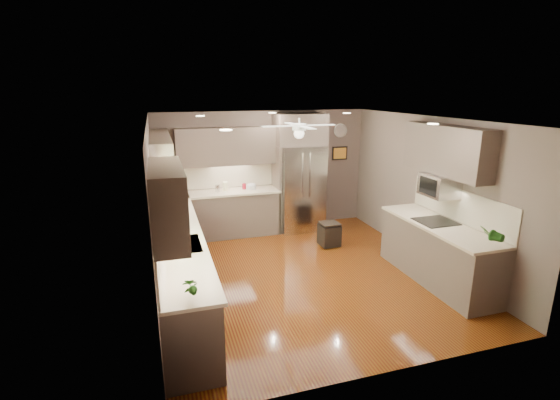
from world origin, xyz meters
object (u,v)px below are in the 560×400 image
potted_plant_right (490,234)px  soap_bottle (169,229)px  bowl (251,188)px  refrigerator (300,175)px  microwave (439,185)px  stool (329,234)px  canister_b (218,188)px  canister_d (244,186)px  canister_c (225,186)px  paper_towel (183,241)px  potted_plant_left (190,286)px

potted_plant_right → soap_bottle: bearing=157.1°
bowl → refrigerator: size_ratio=0.09×
microwave → stool: bearing=125.6°
canister_b → canister_d: canister_b is taller
refrigerator → microwave: (1.33, -2.71, 0.29)m
potted_plant_right → canister_c: bearing=124.6°
canister_c → paper_towel: bearing=-109.3°
canister_d → potted_plant_left: size_ratio=0.42×
paper_towel → canister_b: bearing=73.2°
microwave → paper_towel: (-3.95, -0.22, -0.40)m
refrigerator → bowl: bearing=179.4°
canister_b → bowl: (0.69, -0.02, -0.04)m
canister_b → refrigerator: size_ratio=0.06×
canister_d → paper_towel: 3.36m
canister_d → potted_plant_right: size_ratio=0.34×
soap_bottle → bowl: 2.84m
canister_c → canister_d: 0.39m
canister_c → refrigerator: refrigerator is taller
canister_d → refrigerator: (1.18, -0.10, 0.19)m
refrigerator → microwave: size_ratio=4.45×
canister_c → potted_plant_right: bearing=-55.4°
stool → potted_plant_right: bearing=-70.2°
canister_d → stool: (1.38, -1.24, -0.76)m
canister_d → stool: 2.00m
microwave → canister_c: bearing=135.9°
potted_plant_left → potted_plant_right: 3.86m
soap_bottle → refrigerator: (2.77, 2.24, 0.16)m
bowl → microwave: bearing=-48.9°
canister_b → canister_c: 0.18m
potted_plant_right → bowl: potted_plant_right is taller
canister_d → soap_bottle: (-1.59, -2.34, 0.03)m
soap_bottle → canister_c: bearing=62.8°
potted_plant_left → paper_towel: 1.25m
canister_d → paper_towel: size_ratio=0.37×
canister_c → potted_plant_left: 4.41m
soap_bottle → potted_plant_left: 1.94m
canister_d → soap_bottle: size_ratio=0.64×
canister_d → refrigerator: refrigerator is taller
paper_towel → potted_plant_left: bearing=-90.7°
potted_plant_right → paper_towel: bearing=165.4°
refrigerator → paper_towel: bearing=-131.9°
potted_plant_right → microwave: bearing=84.5°
potted_plant_left → paper_towel: bearing=89.3°
stool → refrigerator: bearing=100.0°
soap_bottle → refrigerator: size_ratio=0.07×
potted_plant_right → paper_towel: 3.96m
potted_plant_right → refrigerator: (-1.21, 3.93, 0.08)m
refrigerator → stool: bearing=-80.0°
soap_bottle → canister_d: bearing=55.9°
microwave → soap_bottle: bearing=173.5°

